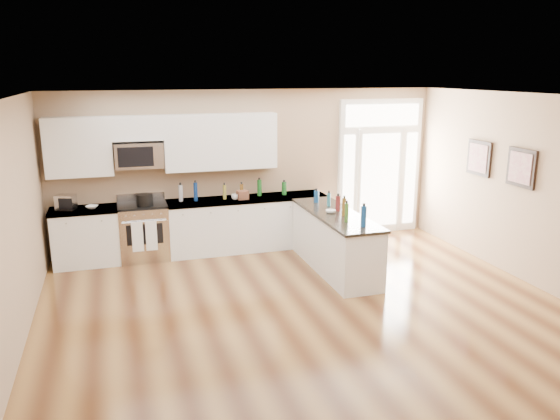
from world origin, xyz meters
The scene contains 20 objects.
ground centered at (0.00, 0.00, 0.00)m, with size 8.00×8.00×0.00m, color #502C16.
room_shell centered at (0.00, 0.00, 1.71)m, with size 8.00×8.00×8.00m.
back_cabinet_left centered at (-2.87, 3.69, 0.44)m, with size 1.10×0.66×0.94m.
back_cabinet_right centered at (-0.16, 3.69, 0.44)m, with size 2.85×0.66×0.94m.
peninsula_cabinet centered at (0.93, 2.24, 0.43)m, with size 0.69×2.32×0.94m.
upper_cabinet_left centered at (-2.88, 3.83, 1.93)m, with size 1.04×0.33×0.95m, color white.
upper_cabinet_right centered at (-0.57, 3.83, 1.93)m, with size 1.94×0.33×0.95m, color white.
upper_cabinet_short centered at (-1.95, 3.83, 2.20)m, with size 0.82×0.33×0.40m, color white.
microwave centered at (-1.95, 3.80, 1.76)m, with size 0.78×0.41×0.42m.
entry_door centered at (2.55, 3.95, 1.30)m, with size 1.70×0.10×2.60m.
wall_art_near centered at (3.47, 2.20, 1.70)m, with size 0.05×0.58×0.58m.
wall_art_far centered at (3.47, 1.20, 1.70)m, with size 0.05×0.58×0.58m.
kitchen_range centered at (-1.95, 3.69, 0.48)m, with size 0.80×0.71×1.08m.
stockpot centered at (-1.91, 3.57, 1.05)m, with size 0.27×0.27×0.21m, color black.
toaster_oven centered at (-3.14, 3.72, 1.06)m, with size 0.28×0.22×0.24m, color silver.
cardboard_box centered at (-0.26, 3.59, 1.02)m, with size 0.19×0.14×0.15m, color brown.
bowl_left centered at (-2.75, 3.68, 0.96)m, with size 0.19×0.19×0.05m, color white.
bowl_peninsula centered at (0.85, 2.26, 0.96)m, with size 0.16×0.16×0.05m, color white.
cup_counter centered at (-0.39, 3.61, 0.99)m, with size 0.12×0.12×0.10m, color white.
counter_bottles centered at (0.28, 2.96, 1.07)m, with size 2.39×2.46×0.32m.
Camera 1 is at (-2.35, -5.43, 3.10)m, focal length 35.00 mm.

